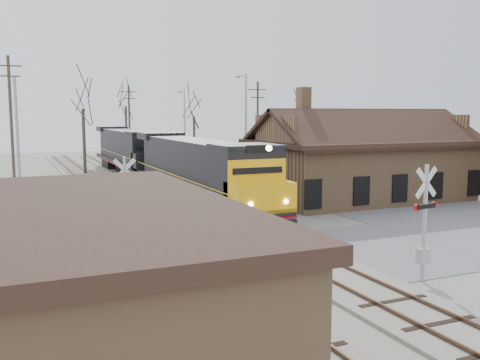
% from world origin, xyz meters
% --- Properties ---
extents(ground, '(140.00, 140.00, 0.00)m').
position_xyz_m(ground, '(0.00, 0.00, 0.00)').
color(ground, gray).
rests_on(ground, ground).
extents(road, '(60.00, 9.00, 0.03)m').
position_xyz_m(road, '(0.00, 0.00, 0.01)').
color(road, slate).
rests_on(road, ground).
extents(track_main, '(3.40, 90.00, 0.24)m').
position_xyz_m(track_main, '(0.00, 15.00, 0.07)').
color(track_main, gray).
rests_on(track_main, ground).
extents(track_siding, '(3.40, 90.00, 0.24)m').
position_xyz_m(track_siding, '(-4.50, 15.00, 0.07)').
color(track_siding, gray).
rests_on(track_siding, ground).
extents(depot, '(15.20, 9.31, 7.90)m').
position_xyz_m(depot, '(11.99, 12.00, 2.41)').
color(depot, '#9D7651').
rests_on(depot, ground).
extents(locomotive_lead, '(3.09, 20.68, 4.59)m').
position_xyz_m(locomotive_lead, '(0.00, 12.53, 2.41)').
color(locomotive_lead, black).
rests_on(locomotive_lead, ground).
extents(locomotive_trailing, '(3.09, 20.68, 4.35)m').
position_xyz_m(locomotive_trailing, '(0.00, 33.48, 2.41)').
color(locomotive_trailing, black).
rests_on(locomotive_trailing, ground).
extents(crossbuck_near, '(1.22, 0.32, 4.29)m').
position_xyz_m(crossbuck_near, '(2.57, -4.50, 2.00)').
color(crossbuck_near, '#A5A8AD').
rests_on(crossbuck_near, ground).
extents(crossbuck_far, '(1.17, 0.31, 4.11)m').
position_xyz_m(crossbuck_far, '(-6.13, 5.69, 1.92)').
color(crossbuck_far, '#A5A8AD').
rests_on(crossbuck_far, ground).
extents(streetlight_a, '(0.25, 2.04, 8.34)m').
position_xyz_m(streetlight_a, '(-10.47, 17.43, 4.70)').
color(streetlight_a, '#A5A8AD').
rests_on(streetlight_a, ground).
extents(streetlight_b, '(0.25, 2.04, 9.29)m').
position_xyz_m(streetlight_b, '(6.89, 20.96, 5.19)').
color(streetlight_b, '#A5A8AD').
rests_on(streetlight_b, ground).
extents(streetlight_c, '(0.25, 2.04, 8.63)m').
position_xyz_m(streetlight_c, '(6.89, 37.30, 4.85)').
color(streetlight_c, '#A5A8AD').
rests_on(streetlight_c, ground).
extents(utility_pole_a, '(2.00, 0.24, 10.61)m').
position_xyz_m(utility_pole_a, '(-10.69, 27.23, 5.53)').
color(utility_pole_a, '#382D23').
rests_on(utility_pole_a, ground).
extents(utility_pole_b, '(2.00, 0.24, 9.49)m').
position_xyz_m(utility_pole_b, '(2.79, 46.44, 4.97)').
color(utility_pole_b, '#382D23').
rests_on(utility_pole_b, ground).
extents(utility_pole_c, '(2.00, 0.24, 9.32)m').
position_xyz_m(utility_pole_c, '(12.90, 31.20, 4.88)').
color(utility_pole_c, '#382D23').
rests_on(utility_pole_c, ground).
extents(tree_b, '(4.36, 4.36, 10.69)m').
position_xyz_m(tree_b, '(-3.99, 36.15, 7.61)').
color(tree_b, '#382D23').
rests_on(tree_b, ground).
extents(tree_c, '(4.67, 4.67, 11.44)m').
position_xyz_m(tree_c, '(3.07, 49.80, 8.14)').
color(tree_c, '#382D23').
rests_on(tree_c, ground).
extents(tree_d, '(3.79, 3.79, 9.29)m').
position_xyz_m(tree_d, '(9.57, 41.87, 6.61)').
color(tree_d, '#382D23').
rests_on(tree_d, ground).
extents(tree_e, '(3.71, 3.71, 9.09)m').
position_xyz_m(tree_e, '(22.16, 37.91, 6.47)').
color(tree_e, '#382D23').
rests_on(tree_e, ground).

